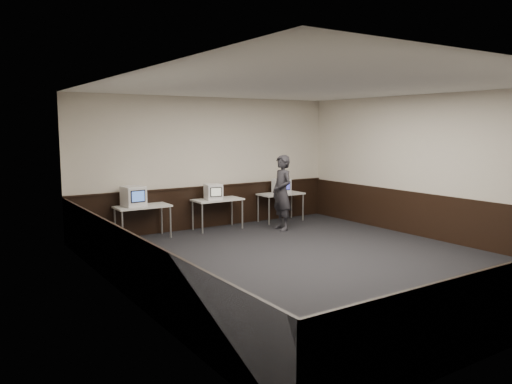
% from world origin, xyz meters
% --- Properties ---
extents(floor, '(8.00, 8.00, 0.00)m').
position_xyz_m(floor, '(0.00, 0.00, 0.00)').
color(floor, black).
rests_on(floor, ground).
extents(ceiling, '(8.00, 8.00, 0.00)m').
position_xyz_m(ceiling, '(0.00, 0.00, 3.20)').
color(ceiling, white).
rests_on(ceiling, back_wall).
extents(back_wall, '(7.00, 0.00, 7.00)m').
position_xyz_m(back_wall, '(0.00, 4.00, 1.60)').
color(back_wall, beige).
rests_on(back_wall, ground).
extents(left_wall, '(0.00, 8.00, 8.00)m').
position_xyz_m(left_wall, '(-3.50, 0.00, 1.60)').
color(left_wall, beige).
rests_on(left_wall, ground).
extents(right_wall, '(0.00, 8.00, 8.00)m').
position_xyz_m(right_wall, '(3.50, 0.00, 1.60)').
color(right_wall, beige).
rests_on(right_wall, ground).
extents(wainscot_back, '(6.98, 0.04, 1.00)m').
position_xyz_m(wainscot_back, '(0.00, 3.98, 0.50)').
color(wainscot_back, black).
rests_on(wainscot_back, back_wall).
extents(wainscot_left, '(0.04, 7.98, 1.00)m').
position_xyz_m(wainscot_left, '(-3.48, 0.00, 0.50)').
color(wainscot_left, black).
rests_on(wainscot_left, left_wall).
extents(wainscot_right, '(0.04, 7.98, 1.00)m').
position_xyz_m(wainscot_right, '(3.48, 0.00, 0.50)').
color(wainscot_right, black).
rests_on(wainscot_right, right_wall).
extents(wainscot_rail, '(6.98, 0.06, 0.04)m').
position_xyz_m(wainscot_rail, '(0.00, 3.96, 1.02)').
color(wainscot_rail, black).
rests_on(wainscot_rail, wainscot_back).
extents(desk_left, '(1.20, 0.60, 0.75)m').
position_xyz_m(desk_left, '(-1.90, 3.60, 0.68)').
color(desk_left, silver).
rests_on(desk_left, ground).
extents(desk_center, '(1.20, 0.60, 0.75)m').
position_xyz_m(desk_center, '(0.00, 3.60, 0.68)').
color(desk_center, silver).
rests_on(desk_center, ground).
extents(desk_right, '(1.20, 0.60, 0.75)m').
position_xyz_m(desk_right, '(1.90, 3.60, 0.68)').
color(desk_right, silver).
rests_on(desk_right, ground).
extents(emac_left, '(0.48, 0.51, 0.44)m').
position_xyz_m(emac_left, '(-2.09, 3.62, 0.97)').
color(emac_left, white).
rests_on(emac_left, desk_left).
extents(emac_center, '(0.44, 0.46, 0.38)m').
position_xyz_m(emac_center, '(-0.14, 3.55, 0.94)').
color(emac_center, white).
rests_on(emac_center, desk_center).
extents(emac_right, '(0.40, 0.42, 0.38)m').
position_xyz_m(emac_right, '(1.93, 3.61, 0.94)').
color(emac_right, white).
rests_on(emac_right, desk_right).
extents(person, '(0.51, 0.71, 1.81)m').
position_xyz_m(person, '(1.27, 2.70, 0.91)').
color(person, '#29272D').
rests_on(person, ground).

